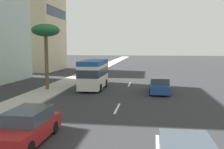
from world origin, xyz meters
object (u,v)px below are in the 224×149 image
at_px(minibus_third, 94,73).
at_px(palm_tree, 46,32).
at_px(car_fourth, 160,85).
at_px(car_lead, 27,127).

xyz_separation_m(minibus_third, palm_tree, (-1.61, 4.66, 4.34)).
distance_m(minibus_third, car_fourth, 7.20).
bearing_deg(car_lead, car_fourth, 154.27).
distance_m(car_lead, car_fourth, 15.84).
height_order(minibus_third, car_fourth, minibus_third).
bearing_deg(car_fourth, minibus_third, 78.25).
height_order(car_fourth, palm_tree, palm_tree).
distance_m(car_fourth, palm_tree, 12.79).
distance_m(minibus_third, palm_tree, 6.57).
xyz_separation_m(minibus_third, car_fourth, (-1.45, -6.99, -0.95)).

